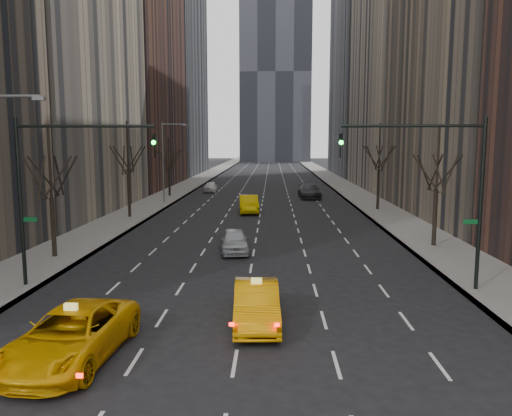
{
  "coord_description": "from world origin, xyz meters",
  "views": [
    {
      "loc": [
        1.19,
        -11.15,
        7.05
      ],
      "look_at": [
        0.31,
        15.35,
        3.5
      ],
      "focal_mm": 35.0,
      "sensor_mm": 36.0,
      "label": 1
    }
  ],
  "objects": [
    {
      "name": "sidewalk_left",
      "position": [
        -12.25,
        70.0,
        0.07
      ],
      "size": [
        4.5,
        320.0,
        0.15
      ],
      "primitive_type": "cube",
      "color": "slate",
      "rests_on": "ground"
    },
    {
      "name": "sidewalk_right",
      "position": [
        12.25,
        70.0,
        0.07
      ],
      "size": [
        4.5,
        320.0,
        0.15
      ],
      "primitive_type": "cube",
      "color": "slate",
      "rests_on": "ground"
    },
    {
      "name": "bld_left_far",
      "position": [
        -21.5,
        66.0,
        22.0
      ],
      "size": [
        14.0,
        28.0,
        44.0
      ],
      "primitive_type": "cube",
      "color": "brown",
      "rests_on": "ground"
    },
    {
      "name": "bld_left_deep",
      "position": [
        -21.5,
        96.0,
        30.0
      ],
      "size": [
        14.0,
        30.0,
        60.0
      ],
      "primitive_type": "cube",
      "color": "#5E5E62",
      "rests_on": "ground"
    },
    {
      "name": "bld_right_far",
      "position": [
        21.5,
        64.0,
        25.0
      ],
      "size": [
        14.0,
        28.0,
        50.0
      ],
      "primitive_type": "cube",
      "color": "#B7A88C",
      "rests_on": "ground"
    },
    {
      "name": "bld_right_deep",
      "position": [
        21.5,
        95.0,
        29.0
      ],
      "size": [
        14.0,
        30.0,
        58.0
      ],
      "primitive_type": "cube",
      "color": "#5E5E62",
      "rests_on": "ground"
    },
    {
      "name": "tree_lw_b",
      "position": [
        -12.0,
        18.0,
        3.72
      ],
      "size": [
        3.36,
        3.5,
        7.82
      ],
      "color": "black",
      "rests_on": "ground"
    },
    {
      "name": "tree_lw_c",
      "position": [
        -12.0,
        34.0,
        4.04
      ],
      "size": [
        3.36,
        3.5,
        8.74
      ],
      "color": "black",
      "rests_on": "ground"
    },
    {
      "name": "tree_lw_d",
      "position": [
        -12.0,
        52.0,
        3.56
      ],
      "size": [
        3.36,
        3.5,
        7.36
      ],
      "color": "black",
      "rests_on": "ground"
    },
    {
      "name": "tree_rw_b",
      "position": [
        12.0,
        22.0,
        3.72
      ],
      "size": [
        3.36,
        3.5,
        7.82
      ],
      "color": "black",
      "rests_on": "ground"
    },
    {
      "name": "tree_rw_c",
      "position": [
        12.0,
        40.0,
        4.04
      ],
      "size": [
        3.36,
        3.5,
        8.74
      ],
      "color": "black",
      "rests_on": "ground"
    },
    {
      "name": "traffic_mast_left",
      "position": [
        -9.11,
        12.0,
        5.49
      ],
      "size": [
        6.69,
        0.39,
        8.0
      ],
      "color": "black",
      "rests_on": "ground"
    },
    {
      "name": "traffic_mast_right",
      "position": [
        9.11,
        12.0,
        5.49
      ],
      "size": [
        6.69,
        0.39,
        8.0
      ],
      "color": "black",
      "rests_on": "ground"
    },
    {
      "name": "streetlight_far",
      "position": [
        -10.84,
        45.0,
        5.62
      ],
      "size": [
        2.83,
        0.22,
        9.0
      ],
      "color": "slate",
      "rests_on": "ground"
    },
    {
      "name": "taxi_suv",
      "position": [
        -5.29,
        4.08,
        0.84
      ],
      "size": [
        3.26,
        6.22,
        1.67
      ],
      "primitive_type": "imported",
      "rotation": [
        0.0,
        0.0,
        -0.08
      ],
      "color": "#E6A204",
      "rests_on": "ground"
    },
    {
      "name": "taxi_sedan",
      "position": [
        0.59,
        7.48,
        0.81
      ],
      "size": [
        1.93,
        4.96,
        1.61
      ],
      "primitive_type": "imported",
      "rotation": [
        0.0,
        0.0,
        0.05
      ],
      "color": "orange",
      "rests_on": "ground"
    },
    {
      "name": "silver_sedan_ahead",
      "position": [
        -1.24,
        20.09,
        0.74
      ],
      "size": [
        2.25,
        4.49,
        1.47
      ],
      "primitive_type": "imported",
      "rotation": [
        0.0,
        0.0,
        0.12
      ],
      "color": "#AEB1B6",
      "rests_on": "ground"
    },
    {
      "name": "far_taxi",
      "position": [
        -1.16,
        37.94,
        0.86
      ],
      "size": [
        2.26,
        5.36,
        1.72
      ],
      "primitive_type": "imported",
      "rotation": [
        0.0,
        0.0,
        0.09
      ],
      "color": "#D7B504",
      "rests_on": "ground"
    },
    {
      "name": "far_suv_grey",
      "position": [
        5.81,
        51.13,
        0.88
      ],
      "size": [
        2.71,
        6.16,
        1.76
      ],
      "primitive_type": "imported",
      "rotation": [
        0.0,
        0.0,
        0.04
      ],
      "color": "#2C2D31",
      "rests_on": "ground"
    },
    {
      "name": "far_car_white",
      "position": [
        -7.45,
        58.02,
        0.72
      ],
      "size": [
        1.73,
        4.26,
        1.45
      ],
      "primitive_type": "imported",
      "rotation": [
        0.0,
        0.0,
        0.0
      ],
      "color": "white",
      "rests_on": "ground"
    }
  ]
}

